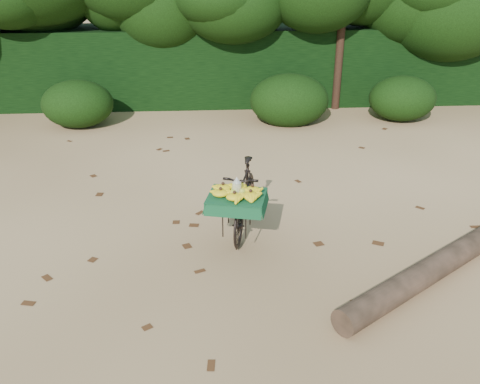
{
  "coord_description": "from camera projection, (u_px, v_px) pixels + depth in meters",
  "views": [
    {
      "loc": [
        -0.27,
        -6.38,
        3.32
      ],
      "look_at": [
        0.09,
        -0.86,
        0.75
      ],
      "focal_mm": 38.0,
      "sensor_mm": 36.0,
      "label": 1
    }
  ],
  "objects": [
    {
      "name": "tree_row",
      "position": [
        188.0,
        22.0,
        11.28
      ],
      "size": [
        14.5,
        2.0,
        4.0
      ],
      "primitive_type": null,
      "color": "black",
      "rests_on": "ground"
    },
    {
      "name": "vendor_bicycle",
      "position": [
        244.0,
        197.0,
        6.59
      ],
      "size": [
        0.91,
        1.73,
        0.93
      ],
      "rotation": [
        0.0,
        0.0,
        -0.23
      ],
      "color": "black",
      "rests_on": "ground"
    },
    {
      "name": "hedge_backdrop",
      "position": [
        217.0,
        65.0,
        12.51
      ],
      "size": [
        26.0,
        1.8,
        1.8
      ],
      "primitive_type": "cube",
      "color": "black",
      "rests_on": "ground"
    },
    {
      "name": "leaf_litter",
      "position": [
        227.0,
        195.0,
        7.77
      ],
      "size": [
        7.0,
        7.3,
        0.01
      ],
      "primitive_type": null,
      "color": "#462712",
      "rests_on": "ground"
    },
    {
      "name": "bush_clumps",
      "position": [
        243.0,
        103.0,
        10.92
      ],
      "size": [
        8.8,
        1.7,
        0.9
      ],
      "primitive_type": null,
      "color": "black",
      "rests_on": "ground"
    },
    {
      "name": "ground",
      "position": [
        229.0,
        215.0,
        7.19
      ],
      "size": [
        80.0,
        80.0,
        0.0
      ],
      "primitive_type": "plane",
      "color": "tan",
      "rests_on": "ground"
    },
    {
      "name": "fallen_log",
      "position": [
        456.0,
        255.0,
        5.94
      ],
      "size": [
        3.44,
        2.49,
        0.29
      ],
      "primitive_type": "cylinder",
      "rotation": [
        1.57,
        0.0,
        -0.97
      ],
      "color": "brown",
      "rests_on": "ground"
    }
  ]
}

